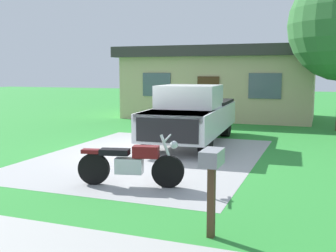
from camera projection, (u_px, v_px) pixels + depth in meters
ground_plane at (149, 157)px, 11.26m from camera, size 80.00×80.00×0.00m
driveway_pad at (149, 157)px, 11.26m from camera, size 5.75×7.53×0.01m
motorcycle at (131, 163)px, 8.34m from camera, size 2.19×0.82×1.09m
pickup_truck at (193, 114)px, 13.34m from camera, size 2.33×5.73×1.90m
mailbox at (212, 170)px, 5.69m from camera, size 0.26×0.48×1.26m
neighbor_house at (221, 82)px, 20.87m from camera, size 9.60×5.60×3.50m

